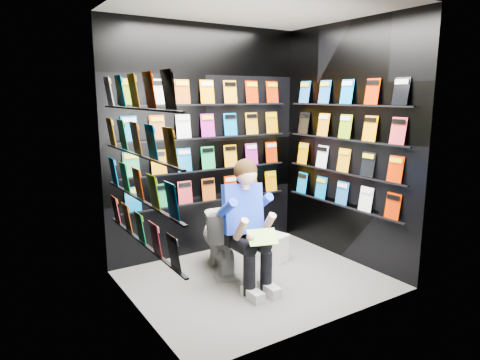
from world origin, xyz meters
TOP-DOWN VIEW (x-y plane):
  - floor at (0.00, 0.00)m, footprint 2.40×2.40m
  - ceiling at (0.00, 0.00)m, footprint 2.40×2.40m
  - wall_back at (0.00, 1.00)m, footprint 2.40×0.04m
  - wall_front at (0.00, -1.00)m, footprint 2.40×0.04m
  - wall_left at (-1.20, 0.00)m, footprint 0.04×2.00m
  - wall_right at (1.20, 0.00)m, footprint 0.04×2.00m
  - comics_back at (0.00, 0.97)m, footprint 2.10×0.06m
  - comics_left at (-1.17, 0.00)m, footprint 0.06×1.70m
  - comics_right at (1.17, 0.00)m, footprint 0.06×1.70m
  - toilet at (-0.17, 0.39)m, footprint 0.64×0.84m
  - longbox at (0.46, 0.38)m, footprint 0.29×0.41m
  - longbox_lid at (0.46, 0.38)m, footprint 0.31×0.43m
  - reader at (-0.17, 0.01)m, footprint 0.70×0.84m
  - held_comic at (-0.17, -0.34)m, footprint 0.30×0.23m

SIDE VIEW (x-z plane):
  - floor at x=0.00m, z-range 0.00..0.00m
  - longbox at x=0.46m, z-range 0.00..0.28m
  - longbox_lid at x=0.46m, z-range 0.28..0.30m
  - toilet at x=-0.17m, z-range 0.00..0.73m
  - held_comic at x=-0.17m, z-range 0.52..0.64m
  - reader at x=-0.17m, z-range 0.09..1.41m
  - wall_back at x=0.00m, z-range 0.00..2.60m
  - wall_front at x=0.00m, z-range 0.00..2.60m
  - wall_left at x=-1.20m, z-range 0.00..2.60m
  - wall_right at x=1.20m, z-range 0.00..2.60m
  - comics_back at x=0.00m, z-range 0.62..1.99m
  - comics_left at x=-1.17m, z-range 0.62..1.99m
  - comics_right at x=1.17m, z-range 0.62..1.99m
  - ceiling at x=0.00m, z-range 2.60..2.60m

